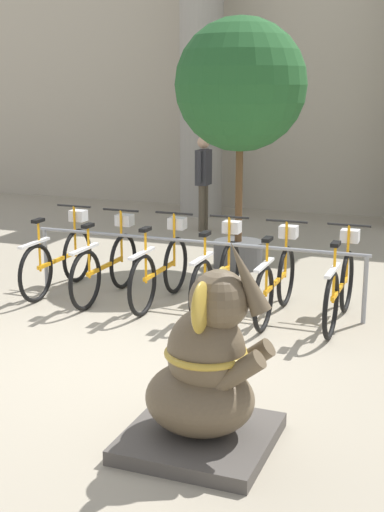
{
  "coord_description": "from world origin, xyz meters",
  "views": [
    {
      "loc": [
        2.92,
        -5.53,
        2.51
      ],
      "look_at": [
        0.65,
        0.31,
        1.0
      ],
      "focal_mm": 50.0,
      "sensor_mm": 36.0,
      "label": 1
    }
  ],
  "objects_px": {
    "bicycle_3": "(217,274)",
    "potted_tree": "(240,90)",
    "bicycle_5": "(340,286)",
    "person_pedestrian": "(203,174)",
    "bicycle_4": "(276,281)",
    "bicycle_2": "(161,269)",
    "bicycle_0": "(59,258)",
    "bicycle_1": "(106,264)",
    "elephant_statue": "(205,377)"
  },
  "relations": [
    {
      "from": "bicycle_1",
      "to": "bicycle_3",
      "type": "xyz_separation_m",
      "value": [
        1.39,
        0.06,
        0.0
      ]
    },
    {
      "from": "bicycle_0",
      "to": "bicycle_4",
      "type": "bearing_deg",
      "value": -0.56
    },
    {
      "from": "bicycle_3",
      "to": "potted_tree",
      "type": "distance_m",
      "value": 2.82
    },
    {
      "from": "bicycle_3",
      "to": "potted_tree",
      "type": "relative_size",
      "value": 0.49
    },
    {
      "from": "person_pedestrian",
      "to": "bicycle_4",
      "type": "bearing_deg",
      "value": -60.13
    },
    {
      "from": "bicycle_3",
      "to": "bicycle_1",
      "type": "bearing_deg",
      "value": -177.62
    },
    {
      "from": "bicycle_2",
      "to": "bicycle_3",
      "type": "distance_m",
      "value": 0.69
    },
    {
      "from": "bicycle_0",
      "to": "bicycle_4",
      "type": "distance_m",
      "value": 2.78
    },
    {
      "from": "bicycle_2",
      "to": "person_pedestrian",
      "type": "distance_m",
      "value": 4.36
    },
    {
      "from": "person_pedestrian",
      "to": "bicycle_5",
      "type": "bearing_deg",
      "value": -53.34
    },
    {
      "from": "bicycle_1",
      "to": "bicycle_2",
      "type": "relative_size",
      "value": 1.0
    },
    {
      "from": "person_pedestrian",
      "to": "elephant_statue",
      "type": "bearing_deg",
      "value": -69.52
    },
    {
      "from": "bicycle_2",
      "to": "bicycle_5",
      "type": "bearing_deg",
      "value": 0.48
    },
    {
      "from": "person_pedestrian",
      "to": "potted_tree",
      "type": "bearing_deg",
      "value": -58.92
    },
    {
      "from": "bicycle_4",
      "to": "person_pedestrian",
      "type": "relative_size",
      "value": 1.0
    },
    {
      "from": "bicycle_4",
      "to": "bicycle_5",
      "type": "distance_m",
      "value": 0.69
    },
    {
      "from": "bicycle_1",
      "to": "elephant_statue",
      "type": "distance_m",
      "value": 3.81
    },
    {
      "from": "bicycle_1",
      "to": "bicycle_5",
      "type": "bearing_deg",
      "value": 1.23
    },
    {
      "from": "bicycle_3",
      "to": "bicycle_5",
      "type": "relative_size",
      "value": 1.0
    },
    {
      "from": "bicycle_1",
      "to": "bicycle_4",
      "type": "relative_size",
      "value": 1.0
    },
    {
      "from": "bicycle_2",
      "to": "bicycle_3",
      "type": "xyz_separation_m",
      "value": [
        0.69,
        0.02,
        0.0
      ]
    },
    {
      "from": "bicycle_1",
      "to": "person_pedestrian",
      "type": "bearing_deg",
      "value": 94.54
    },
    {
      "from": "bicycle_3",
      "to": "potted_tree",
      "type": "xyz_separation_m",
      "value": [
        -0.37,
        1.93,
        2.02
      ]
    },
    {
      "from": "bicycle_3",
      "to": "bicycle_5",
      "type": "xyz_separation_m",
      "value": [
        1.39,
        0.0,
        0.0
      ]
    },
    {
      "from": "bicycle_0",
      "to": "bicycle_2",
      "type": "relative_size",
      "value": 1.0
    },
    {
      "from": "bicycle_1",
      "to": "bicycle_4",
      "type": "distance_m",
      "value": 2.08
    },
    {
      "from": "bicycle_3",
      "to": "person_pedestrian",
      "type": "height_order",
      "value": "person_pedestrian"
    },
    {
      "from": "bicycle_3",
      "to": "bicycle_4",
      "type": "height_order",
      "value": "same"
    },
    {
      "from": "bicycle_2",
      "to": "bicycle_5",
      "type": "relative_size",
      "value": 1.0
    },
    {
      "from": "bicycle_1",
      "to": "person_pedestrian",
      "type": "xyz_separation_m",
      "value": [
        -0.34,
        4.24,
        0.58
      ]
    },
    {
      "from": "bicycle_5",
      "to": "bicycle_3",
      "type": "bearing_deg",
      "value": -179.92
    },
    {
      "from": "bicycle_2",
      "to": "bicycle_3",
      "type": "relative_size",
      "value": 1.0
    },
    {
      "from": "bicycle_4",
      "to": "elephant_statue",
      "type": "bearing_deg",
      "value": -84.69
    },
    {
      "from": "bicycle_1",
      "to": "elephant_statue",
      "type": "height_order",
      "value": "elephant_statue"
    },
    {
      "from": "elephant_statue",
      "to": "potted_tree",
      "type": "xyz_separation_m",
      "value": [
        -1.34,
        4.97,
        1.91
      ]
    },
    {
      "from": "bicycle_0",
      "to": "bicycle_5",
      "type": "distance_m",
      "value": 3.47
    },
    {
      "from": "bicycle_1",
      "to": "elephant_statue",
      "type": "bearing_deg",
      "value": -51.63
    },
    {
      "from": "person_pedestrian",
      "to": "potted_tree",
      "type": "relative_size",
      "value": 0.49
    },
    {
      "from": "bicycle_1",
      "to": "bicycle_5",
      "type": "relative_size",
      "value": 1.0
    },
    {
      "from": "bicycle_5",
      "to": "person_pedestrian",
      "type": "height_order",
      "value": "person_pedestrian"
    },
    {
      "from": "bicycle_0",
      "to": "elephant_statue",
      "type": "distance_m",
      "value": 4.31
    },
    {
      "from": "elephant_statue",
      "to": "bicycle_4",
      "type": "bearing_deg",
      "value": 95.31
    },
    {
      "from": "bicycle_2",
      "to": "bicycle_5",
      "type": "height_order",
      "value": "same"
    },
    {
      "from": "bicycle_2",
      "to": "potted_tree",
      "type": "distance_m",
      "value": 2.83
    },
    {
      "from": "bicycle_0",
      "to": "potted_tree",
      "type": "height_order",
      "value": "potted_tree"
    },
    {
      "from": "bicycle_3",
      "to": "elephant_statue",
      "type": "distance_m",
      "value": 3.2
    },
    {
      "from": "bicycle_4",
      "to": "elephant_statue",
      "type": "height_order",
      "value": "elephant_statue"
    },
    {
      "from": "bicycle_4",
      "to": "bicycle_5",
      "type": "height_order",
      "value": "same"
    },
    {
      "from": "bicycle_4",
      "to": "person_pedestrian",
      "type": "xyz_separation_m",
      "value": [
        -2.42,
        4.21,
        0.58
      ]
    },
    {
      "from": "elephant_statue",
      "to": "potted_tree",
      "type": "height_order",
      "value": "potted_tree"
    }
  ]
}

